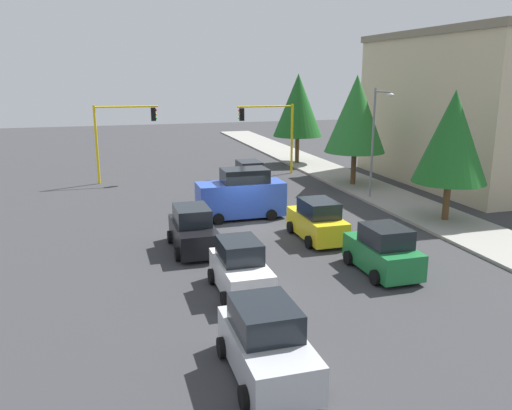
{
  "coord_description": "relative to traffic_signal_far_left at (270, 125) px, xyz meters",
  "views": [
    {
      "loc": [
        25.27,
        -7.04,
        7.81
      ],
      "look_at": [
        0.04,
        0.38,
        1.2
      ],
      "focal_mm": 36.6,
      "sensor_mm": 36.0,
      "label": 1
    }
  ],
  "objects": [
    {
      "name": "car_green",
      "position": [
        21.65,
        -2.2,
        -3.02
      ],
      "size": [
        3.68,
        2.06,
        1.98
      ],
      "color": "#1E7238",
      "rests_on": "ground"
    },
    {
      "name": "car_white",
      "position": [
        21.96,
        -8.22,
        -3.03
      ],
      "size": [
        3.62,
        1.93,
        1.98
      ],
      "color": "white",
      "rests_on": "ground"
    },
    {
      "name": "car_red",
      "position": [
        4.73,
        -3.1,
        -3.02
      ],
      "size": [
        3.87,
        2.02,
        1.98
      ],
      "color": "red",
      "rests_on": "ground"
    },
    {
      "name": "lane_arrow_near",
      "position": [
        25.51,
        -8.67,
        -3.91
      ],
      "size": [
        2.4,
        1.1,
        1.1
      ],
      "color": "silver",
      "rests_on": "ground"
    },
    {
      "name": "car_silver",
      "position": [
        27.41,
        -8.94,
        -3.02
      ],
      "size": [
        3.96,
        2.1,
        1.98
      ],
      "color": "#B2B5BA",
      "rests_on": "ground"
    },
    {
      "name": "car_yellow",
      "position": [
        16.82,
        -3.03,
        -3.02
      ],
      "size": [
        4.02,
        2.0,
        1.98
      ],
      "color": "yellow",
      "rests_on": "ground"
    },
    {
      "name": "traffic_signal_far_right",
      "position": [
        -0.0,
        -11.37,
        0.1
      ],
      "size": [
        0.36,
        4.59,
        5.68
      ],
      "color": "yellow",
      "rests_on": "ground"
    },
    {
      "name": "apartment_block",
      "position": [
        6.99,
        12.83,
        1.49
      ],
      "size": [
        16.5,
        9.3,
        10.79
      ],
      "color": "#C6B793",
      "rests_on": "ground"
    },
    {
      "name": "car_black",
      "position": [
        16.64,
        -9.06,
        -3.02
      ],
      "size": [
        4.12,
        2.03,
        1.98
      ],
      "color": "black",
      "rests_on": "ground"
    },
    {
      "name": "street_lamp_curbside",
      "position": [
        10.39,
        3.53,
        0.43
      ],
      "size": [
        2.15,
        0.28,
        7.0
      ],
      "color": "slate",
      "rests_on": "ground"
    },
    {
      "name": "traffic_signal_far_left",
      "position": [
        0.0,
        0.0,
        0.0
      ],
      "size": [
        0.36,
        4.59,
        5.53
      ],
      "color": "yellow",
      "rests_on": "ground"
    },
    {
      "name": "tree_roadside_far",
      "position": [
        -4.0,
        3.83,
        1.25
      ],
      "size": [
        4.31,
        4.31,
        7.88
      ],
      "color": "brown",
      "rests_on": "ground"
    },
    {
      "name": "delivery_van_blue",
      "position": [
        12.0,
        -5.55,
        -2.64
      ],
      "size": [
        2.22,
        4.8,
        2.77
      ],
      "color": "blue",
      "rests_on": "ground"
    },
    {
      "name": "sidewalk_kerb",
      "position": [
        9.0,
        4.83,
        -3.84
      ],
      "size": [
        80.0,
        4.0,
        0.15
      ],
      "primitive_type": "cube",
      "color": "gray",
      "rests_on": "ground"
    },
    {
      "name": "ground_plane",
      "position": [
        14.0,
        -5.67,
        -3.92
      ],
      "size": [
        120.0,
        120.0,
        0.0
      ],
      "primitive_type": "plane",
      "color": "#353538"
    },
    {
      "name": "tree_roadside_mid",
      "position": [
        6.0,
        4.33,
        1.19
      ],
      "size": [
        4.26,
        4.26,
        7.79
      ],
      "color": "brown",
      "rests_on": "ground"
    },
    {
      "name": "tree_roadside_near",
      "position": [
        16.0,
        4.83,
        0.71
      ],
      "size": [
        3.87,
        3.87,
        7.06
      ],
      "color": "brown",
      "rests_on": "ground"
    }
  ]
}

